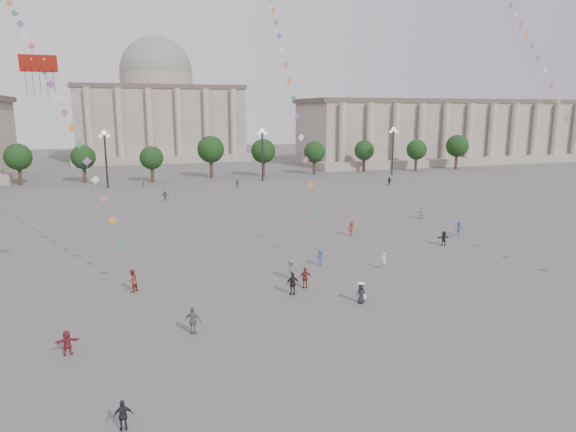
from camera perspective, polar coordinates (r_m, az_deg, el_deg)
name	(u,v)px	position (r m, az deg, el deg)	size (l,w,h in m)	color
ground	(334,320)	(36.28, 5.16, -11.47)	(360.00, 360.00, 0.00)	#585553
hall_east	(444,131)	(152.84, 16.90, 9.01)	(84.00, 26.22, 17.20)	gray
hall_central	(159,110)	(160.22, -14.19, 11.33)	(48.30, 34.30, 35.50)	gray
tree_row	(182,154)	(109.64, -11.64, 6.82)	(137.12, 5.12, 8.00)	#39281C
lamp_post_mid_west	(105,148)	(100.66, -19.65, 7.09)	(2.00, 0.90, 10.65)	#262628
lamp_post_mid_east	(262,145)	(104.67, -2.87, 7.90)	(2.00, 0.90, 10.65)	#262628
lamp_post_far_east	(393,142)	(116.54, 11.60, 8.06)	(2.00, 0.90, 10.65)	#262628
person_crowd_0	(237,183)	(96.80, -5.66, 3.64)	(0.92, 0.38, 1.57)	#37467B
person_crowd_3	(444,238)	(57.41, 16.92, -2.38)	(1.47, 0.47, 1.58)	black
person_crowd_4	(143,184)	(99.45, -15.83, 3.47)	(1.49, 0.47, 1.61)	#AEAEAA
person_crowd_6	(291,269)	(44.10, 0.34, -5.91)	(1.18, 0.68, 1.82)	slate
person_crowd_7	(422,213)	(70.57, 14.63, 0.38)	(1.61, 0.51, 1.74)	#B6B5B1
person_crowd_8	(352,228)	(59.49, 7.07, -1.38)	(1.14, 0.66, 1.76)	brown
person_crowd_9	(389,181)	(101.49, 11.20, 3.85)	(1.47, 0.47, 1.58)	black
person_crowd_12	(165,196)	(84.54, -13.50, 2.21)	(1.49, 0.48, 1.61)	#5C5C60
person_crowd_13	(384,261)	(47.73, 10.57, -4.91)	(0.57, 0.37, 1.55)	silver
person_crowd_14	(459,228)	(62.34, 18.45, -1.31)	(1.13, 0.65, 1.74)	#37417D
tourist_0	(305,278)	(41.97, 1.93, -6.88)	(1.04, 0.43, 1.77)	maroon
tourist_1	(293,284)	(40.51, 0.54, -7.53)	(1.06, 0.44, 1.81)	black
tourist_2	(67,343)	(33.84, -23.34, -12.80)	(1.41, 0.45, 1.52)	maroon
tourist_3	(193,321)	(34.31, -10.50, -11.37)	(1.08, 0.45, 1.84)	slate
tourist_4	(123,415)	(25.89, -17.83, -20.35)	(0.87, 0.36, 1.48)	#232228
kite_flyer_0	(132,281)	(42.97, -16.90, -6.90)	(0.89, 0.70, 1.84)	brown
kite_flyer_1	(320,257)	(48.04, 3.62, -4.61)	(1.01, 0.58, 1.56)	#374B7C
hat_person	(361,293)	(39.24, 8.13, -8.46)	(0.74, 0.60, 1.69)	black
dragon_kite	(44,78)	(36.81, -25.46, 13.68)	(10.22, 0.65, 23.92)	#AA1F12
kite_train_west	(24,36)	(61.28, -27.31, 17.39)	(16.81, 36.61, 54.94)	#3F3F3F
kite_train_mid	(271,5)	(72.88, -1.95, 22.34)	(6.72, 48.26, 69.07)	#3F3F3F
kite_train_east	(523,35)	(71.94, 24.68, 17.81)	(20.83, 46.46, 65.45)	#3F3F3F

